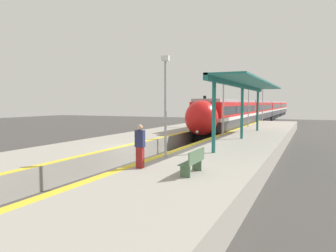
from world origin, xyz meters
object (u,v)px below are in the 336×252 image
lamppost_farthest (263,102)px  train (264,110)px  railway_signal (205,111)px  lamppost_near (165,99)px  platform_bench (194,161)px  person_waiting (140,145)px  lamppost_far (249,101)px  lamppost_mid (223,100)px

lamppost_farthest → train: bearing=97.0°
railway_signal → lamppost_near: bearing=-77.7°
platform_bench → person_waiting: (-2.29, 0.17, 0.42)m
lamppost_far → lamppost_farthest: 11.00m
train → person_waiting: bearing=-87.5°
lamppost_far → lamppost_near: bearing=-90.0°
platform_bench → lamppost_near: (-2.48, 3.03, 2.29)m
train → lamppost_mid: lamppost_mid is taller
platform_bench → lamppost_farthest: size_ratio=0.35×
lamppost_mid → person_waiting: bearing=-89.2°
lamppost_mid → train: bearing=93.1°
lamppost_near → lamppost_farthest: size_ratio=1.00×
train → railway_signal: 30.24m
railway_signal → lamppost_farthest: size_ratio=0.92×
train → person_waiting: size_ratio=46.12×
lamppost_near → lamppost_mid: same height
platform_bench → railway_signal: 24.30m
lamppost_far → person_waiting: bearing=-89.6°
lamppost_near → lamppost_far: same height
train → lamppost_farthest: bearing=-83.0°
train → lamppost_far: size_ratio=16.69×
platform_bench → railway_signal: size_ratio=0.38×
platform_bench → lamppost_farthest: lamppost_farthest is taller
train → railway_signal: bearing=-94.3°
person_waiting → train: bearing=92.5°
person_waiting → lamppost_far: bearing=90.4°
lamppost_mid → lamppost_farthest: bearing=90.0°
person_waiting → lamppost_farthest: lamppost_farthest is taller
lamppost_near → railway_signal: bearing=102.3°
platform_bench → lamppost_mid: size_ratio=0.35×
platform_bench → lamppost_near: 4.53m
train → lamppost_farthest: lamppost_farthest is taller
platform_bench → train: bearing=94.9°
train → platform_bench: 53.64m
train → lamppost_near: (2.12, -50.40, 1.53)m
platform_bench → lamppost_mid: lamppost_mid is taller
train → platform_bench: train is taller
train → lamppost_mid: (2.12, -39.40, 1.53)m
platform_bench → railway_signal: (-6.88, 23.28, 1.16)m
lamppost_near → lamppost_far: 22.00m
lamppost_near → lamppost_mid: 11.00m
person_waiting → lamppost_farthest: bearing=90.3°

